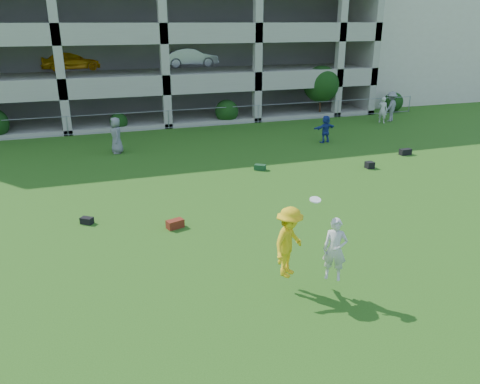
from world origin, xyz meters
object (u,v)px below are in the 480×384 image
object	(u,v)px
bystander_f	(391,106)
frisbee_contest	(298,243)
crate_d	(370,165)
stucco_building	(398,37)
bystander_d	(326,129)
bystander_e	(383,110)
bystander_c	(116,135)
parking_garage	(144,26)

from	to	relation	value
bystander_f	frisbee_contest	bearing A→B (deg)	20.01
crate_d	frisbee_contest	world-z (taller)	frisbee_contest
stucco_building	bystander_d	size ratio (longest dim) A/B	10.59
frisbee_contest	bystander_f	bearing A→B (deg)	48.97
bystander_f	crate_d	distance (m)	11.60
bystander_d	bystander_f	size ratio (longest dim) A/B	0.76
bystander_e	stucco_building	bearing A→B (deg)	-74.34
bystander_c	bystander_f	size ratio (longest dim) A/B	0.93
crate_d	frisbee_contest	distance (m)	11.43
bystander_d	frisbee_contest	world-z (taller)	frisbee_contest
bystander_c	bystander_d	xyz separation A→B (m)	(11.21, -1.41, -0.17)
frisbee_contest	parking_garage	world-z (taller)	parking_garage
bystander_d	frisbee_contest	bearing A→B (deg)	47.79
stucco_building	parking_garage	xyz separation A→B (m)	(-23.01, -0.30, 1.01)
stucco_building	bystander_d	xyz separation A→B (m)	(-15.35, -15.23, -4.24)
bystander_e	bystander_c	bearing A→B (deg)	61.02
bystander_c	bystander_f	world-z (taller)	bystander_f
crate_d	stucco_building	bearing A→B (deg)	52.15
bystander_c	parking_garage	size ratio (longest dim) A/B	0.06
stucco_building	bystander_c	bearing A→B (deg)	-152.52
stucco_building	bystander_d	world-z (taller)	stucco_building
crate_d	parking_garage	size ratio (longest dim) A/B	0.01
stucco_building	bystander_e	xyz separation A→B (m)	(-9.18, -11.65, -4.14)
crate_d	bystander_e	bearing A→B (deg)	52.69
bystander_f	parking_garage	xyz separation A→B (m)	(-14.66, 11.05, 5.03)
stucco_building	parking_garage	distance (m)	23.03
bystander_d	parking_garage	distance (m)	17.58
bystander_e	bystander_f	xyz separation A→B (m)	(0.84, 0.29, 0.13)
bystander_d	parking_garage	size ratio (longest dim) A/B	0.05
bystander_e	parking_garage	bearing A→B (deg)	14.53
bystander_c	bystander_f	bearing A→B (deg)	92.45
bystander_d	crate_d	size ratio (longest dim) A/B	4.32
bystander_c	crate_d	xyz separation A→B (m)	(10.81, -6.44, -0.77)
stucco_building	parking_garage	size ratio (longest dim) A/B	0.53
stucco_building	bystander_e	distance (m)	15.40
stucco_building	crate_d	distance (m)	26.10
stucco_building	frisbee_contest	xyz separation A→B (m)	(-23.40, -28.66, -3.70)
bystander_f	parking_garage	size ratio (longest dim) A/B	0.07
bystander_e	bystander_d	bearing A→B (deg)	84.05
stucco_building	bystander_f	distance (m)	14.65
parking_garage	frisbee_contest	bearing A→B (deg)	-90.79
bystander_c	frisbee_contest	bearing A→B (deg)	6.76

